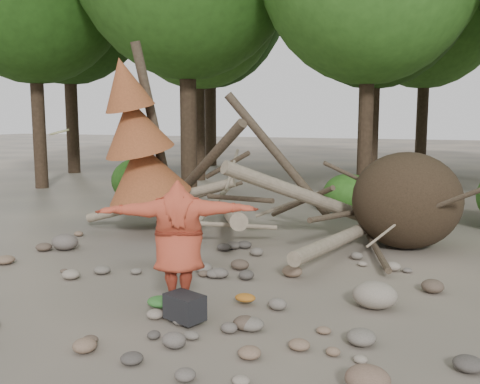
% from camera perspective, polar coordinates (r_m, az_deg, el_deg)
% --- Properties ---
extents(ground, '(120.00, 120.00, 0.00)m').
position_cam_1_polar(ground, '(8.17, -4.37, -11.13)').
color(ground, '#514C44').
rests_on(ground, ground).
extents(deadfall_pile, '(8.55, 5.24, 3.30)m').
position_cam_1_polar(deadfall_pile, '(11.39, 14.37, -0.95)').
color(deadfall_pile, '#332619').
rests_on(deadfall_pile, ground).
extents(dead_conifer, '(2.06, 2.16, 4.35)m').
position_cam_1_polar(dead_conifer, '(12.21, -10.75, 5.23)').
color(dead_conifer, '#4C3F30').
rests_on(dead_conifer, ground).
extents(bush_left, '(1.80, 1.80, 1.44)m').
position_cam_1_polar(bush_left, '(16.82, -10.53, 1.21)').
color(bush_left, '#245215').
rests_on(bush_left, ground).
extents(bush_mid, '(1.40, 1.40, 1.12)m').
position_cam_1_polar(bush_mid, '(15.11, 11.47, -0.19)').
color(bush_mid, '#30681E').
rests_on(bush_mid, ground).
extents(frisbee_thrower, '(3.08, 1.45, 2.44)m').
position_cam_1_polar(frisbee_thrower, '(7.34, -6.60, -5.56)').
color(frisbee_thrower, '#AD3D27').
rests_on(frisbee_thrower, ground).
extents(backpack, '(0.58, 0.49, 0.33)m').
position_cam_1_polar(backpack, '(7.17, -5.91, -12.54)').
color(backpack, black).
rests_on(backpack, ground).
extents(cloth_green, '(0.39, 0.33, 0.15)m').
position_cam_1_polar(cloth_green, '(7.69, -8.44, -11.86)').
color(cloth_green, '#2E6829').
rests_on(cloth_green, ground).
extents(cloth_orange, '(0.30, 0.25, 0.11)m').
position_cam_1_polar(cloth_orange, '(7.83, 0.57, -11.55)').
color(cloth_orange, '#9E5B1B').
rests_on(cloth_orange, ground).
extents(boulder_front_right, '(0.45, 0.40, 0.27)m').
position_cam_1_polar(boulder_front_right, '(5.67, 13.47, -18.87)').
color(boulder_front_right, brown).
rests_on(boulder_front_right, ground).
extents(boulder_mid_right, '(0.63, 0.57, 0.38)m').
position_cam_1_polar(boulder_mid_right, '(7.90, 14.19, -10.60)').
color(boulder_mid_right, gray).
rests_on(boulder_mid_right, ground).
extents(boulder_mid_left, '(0.54, 0.49, 0.33)m').
position_cam_1_polar(boulder_mid_left, '(11.44, -18.17, -5.09)').
color(boulder_mid_left, '#625952').
rests_on(boulder_mid_left, ground).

